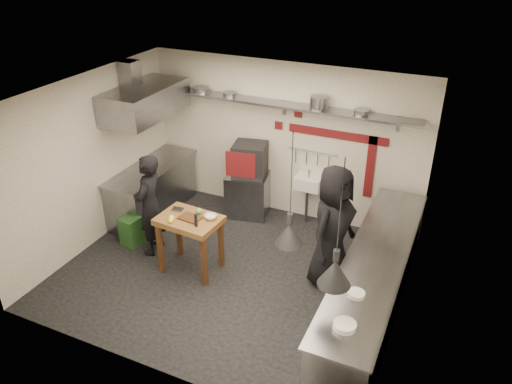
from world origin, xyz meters
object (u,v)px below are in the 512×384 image
at_px(green_bin, 131,231).
at_px(prep_table, 191,244).
at_px(oven_stand, 248,194).
at_px(combi_oven, 250,159).
at_px(chef_right, 332,227).
at_px(chef_left, 150,205).

distance_m(green_bin, prep_table, 1.30).
distance_m(oven_stand, combi_oven, 0.69).
relative_size(combi_oven, chef_right, 0.31).
bearing_deg(green_bin, prep_table, -8.05).
bearing_deg(oven_stand, chef_left, -128.44).
height_order(combi_oven, chef_right, chef_right).
xyz_separation_m(oven_stand, prep_table, (-0.06, -1.93, 0.06)).
bearing_deg(chef_right, green_bin, 111.38).
xyz_separation_m(prep_table, chef_left, (-0.83, 0.18, 0.39)).
distance_m(prep_table, chef_right, 2.16).
xyz_separation_m(combi_oven, chef_right, (1.92, -1.33, -0.15)).
relative_size(oven_stand, chef_left, 0.47).
height_order(prep_table, chef_left, chef_left).
relative_size(oven_stand, green_bin, 1.60).
bearing_deg(prep_table, chef_right, 21.29).
height_order(combi_oven, green_bin, combi_oven).
height_order(oven_stand, chef_left, chef_left).
bearing_deg(chef_left, prep_table, 69.23).
bearing_deg(chef_right, oven_stand, 69.99).
relative_size(green_bin, chef_left, 0.29).
height_order(oven_stand, prep_table, prep_table).
bearing_deg(combi_oven, oven_stand, -173.68).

